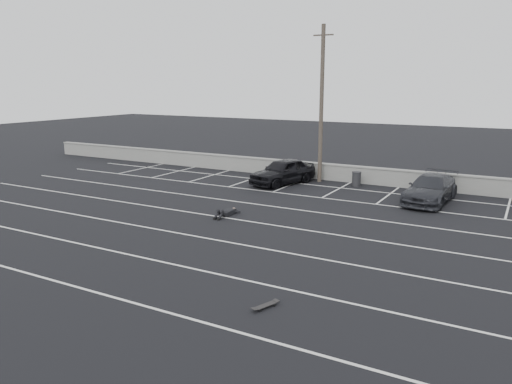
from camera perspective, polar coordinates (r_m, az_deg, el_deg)
The scene contains 9 objects.
ground at distance 20.11m, azimuth -4.83°, elevation -5.44°, with size 120.00×120.00×0.00m, color black.
seawall at distance 32.20m, azimuth 9.20°, elevation 2.25°, with size 50.00×0.45×1.06m.
stall_lines at distance 23.77m, azimuth 0.95°, elevation -2.57°, with size 36.00×20.05×0.01m.
car_left at distance 30.74m, azimuth 3.07°, elevation 2.36°, with size 1.86×4.63×1.58m, color black.
car_right at distance 27.56m, azimuth 19.31°, elevation 0.34°, with size 2.01×4.94×1.43m, color #26272C.
utility_pole at distance 31.29m, azimuth 7.49°, elevation 9.91°, with size 1.27×0.25×9.54m.
trash_bin at distance 30.72m, azimuth 11.41°, elevation 1.48°, with size 0.75×0.75×0.88m.
person at distance 23.75m, azimuth -3.12°, elevation -2.05°, with size 0.94×2.26×0.45m, color black, non-canonical shape.
skateboard at distance 14.25m, azimuth 1.07°, elevation -12.86°, with size 0.45×0.78×0.09m.
Camera 1 is at (10.78, -15.82, 6.16)m, focal length 35.00 mm.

